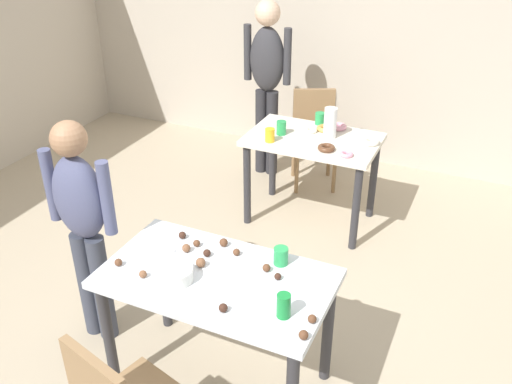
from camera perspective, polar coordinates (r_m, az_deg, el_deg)
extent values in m
plane|color=tan|center=(3.45, -4.41, -17.55)|extent=(6.40, 6.40, 0.00)
cube|color=#BCB2A3|center=(5.51, 11.69, 15.93)|extent=(6.40, 0.10, 2.60)
cube|color=silver|center=(2.90, -4.03, -8.80)|extent=(1.18, 0.66, 0.04)
cylinder|color=#2D2D33|center=(3.21, -14.80, -14.12)|extent=(0.06, 0.06, 0.71)
cylinder|color=#2D2D33|center=(3.53, -9.40, -8.83)|extent=(0.06, 0.06, 0.71)
cylinder|color=#2D2D33|center=(3.18, 7.33, -13.78)|extent=(0.06, 0.06, 0.71)
cube|color=silver|center=(4.43, 5.85, 5.34)|extent=(1.02, 0.65, 0.04)
cylinder|color=#2D2D33|center=(4.53, -0.91, 0.75)|extent=(0.06, 0.06, 0.71)
cylinder|color=#2D2D33|center=(4.27, 10.15, -1.66)|extent=(0.06, 0.06, 0.71)
cylinder|color=#2D2D33|center=(4.96, 1.71, 3.40)|extent=(0.06, 0.06, 0.71)
cylinder|color=#2D2D33|center=(4.72, 11.87, 1.35)|extent=(0.06, 0.06, 0.71)
cube|color=olive|center=(5.13, 6.00, 5.10)|extent=(0.53, 0.53, 0.04)
cube|color=olive|center=(5.21, 5.90, 8.22)|extent=(0.36, 0.20, 0.42)
cylinder|color=olive|center=(5.10, 7.99, 2.00)|extent=(0.04, 0.04, 0.41)
cylinder|color=olive|center=(5.05, 4.18, 1.98)|extent=(0.04, 0.04, 0.41)
cylinder|color=olive|center=(5.40, 7.46, 3.65)|extent=(0.04, 0.04, 0.41)
cylinder|color=olive|center=(5.36, 3.86, 3.64)|extent=(0.04, 0.04, 0.41)
cylinder|color=#383D4C|center=(3.59, -16.81, -8.98)|extent=(0.11, 0.11, 0.72)
cylinder|color=#383D4C|center=(3.53, -15.40, -9.48)|extent=(0.11, 0.11, 0.72)
ellipsoid|color=#4C5175|center=(3.23, -17.60, -0.56)|extent=(0.32, 0.21, 0.51)
sphere|color=#997051|center=(3.08, -18.57, 5.18)|extent=(0.20, 0.20, 0.20)
cylinder|color=#4C5175|center=(3.33, -20.22, 0.67)|extent=(0.07, 0.07, 0.44)
cylinder|color=#4C5175|center=(3.10, -14.99, -0.64)|extent=(0.07, 0.07, 0.44)
cylinder|color=#28282D|center=(5.33, 1.63, 5.99)|extent=(0.11, 0.11, 0.82)
cylinder|color=#28282D|center=(5.37, 0.53, 6.17)|extent=(0.11, 0.11, 0.82)
ellipsoid|color=#333338|center=(5.11, 1.15, 13.36)|extent=(0.33, 0.21, 0.58)
sphere|color=beige|center=(5.02, 1.20, 17.80)|extent=(0.22, 0.22, 0.22)
cylinder|color=#333338|center=(5.04, 3.22, 13.60)|extent=(0.07, 0.07, 0.50)
cylinder|color=#333338|center=(5.17, -0.86, 14.05)|extent=(0.07, 0.07, 0.50)
cylinder|color=white|center=(2.85, -8.25, -8.30)|extent=(0.18, 0.18, 0.07)
cylinder|color=#198438|center=(2.61, 2.84, -11.50)|extent=(0.07, 0.07, 0.12)
cube|color=silver|center=(3.11, -9.59, -5.61)|extent=(0.17, 0.02, 0.01)
cylinder|color=green|center=(2.93, 2.56, -6.54)|extent=(0.08, 0.08, 0.10)
sphere|color=brown|center=(2.94, -5.67, -7.17)|extent=(0.05, 0.05, 0.05)
sphere|color=#3D2319|center=(3.17, -7.52, -4.39)|extent=(0.04, 0.04, 0.04)
sphere|color=brown|center=(2.53, 4.87, -14.32)|extent=(0.04, 0.04, 0.04)
sphere|color=brown|center=(3.02, -13.87, -6.98)|extent=(0.04, 0.04, 0.04)
sphere|color=#3D2319|center=(2.66, -3.37, -11.71)|extent=(0.04, 0.04, 0.04)
sphere|color=brown|center=(2.61, 5.75, -12.75)|extent=(0.04, 0.04, 0.04)
sphere|color=brown|center=(2.89, 1.08, -7.74)|extent=(0.04, 0.04, 0.04)
sphere|color=#3D2319|center=(3.01, -5.03, -6.22)|extent=(0.04, 0.04, 0.04)
sphere|color=brown|center=(3.01, -2.01, -6.15)|extent=(0.04, 0.04, 0.04)
sphere|color=brown|center=(3.06, -7.13, -5.69)|extent=(0.05, 0.05, 0.05)
sphere|color=brown|center=(2.91, -11.47, -8.21)|extent=(0.04, 0.04, 0.04)
sphere|color=brown|center=(3.08, -3.32, -5.15)|extent=(0.05, 0.05, 0.05)
sphere|color=brown|center=(3.09, -6.07, -5.22)|extent=(0.04, 0.04, 0.04)
sphere|color=#3D2319|center=(2.84, 2.23, -8.60)|extent=(0.04, 0.04, 0.04)
cylinder|color=white|center=(4.39, 7.58, 7.00)|extent=(0.10, 0.10, 0.24)
cylinder|color=green|center=(4.44, 2.60, 6.56)|extent=(0.08, 0.08, 0.11)
cylinder|color=yellow|center=(4.30, 1.43, 5.82)|extent=(0.07, 0.07, 0.11)
cylinder|color=green|center=(4.66, 6.56, 7.46)|extent=(0.08, 0.08, 0.10)
torus|color=gold|center=(4.55, 7.01, 6.45)|extent=(0.13, 0.13, 0.04)
torus|color=brown|center=(4.20, 7.19, 4.49)|extent=(0.13, 0.13, 0.04)
torus|color=pink|center=(4.60, 8.41, 6.62)|extent=(0.13, 0.13, 0.04)
torus|color=white|center=(4.51, 5.60, 6.30)|extent=(0.11, 0.11, 0.03)
torus|color=pink|center=(4.13, 9.21, 3.83)|extent=(0.10, 0.10, 0.03)
torus|color=white|center=(4.36, 11.63, 5.07)|extent=(0.13, 0.13, 0.04)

